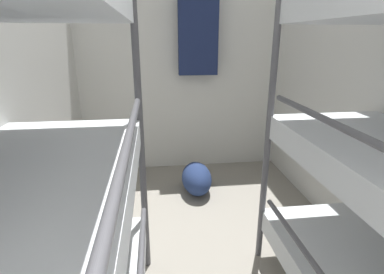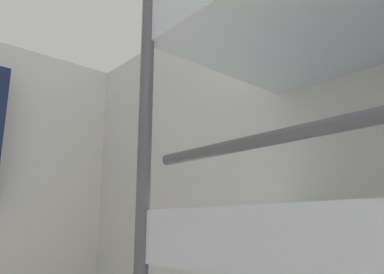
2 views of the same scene
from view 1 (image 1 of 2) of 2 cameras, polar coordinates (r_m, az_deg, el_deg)
The scene contains 4 objects.
wall_back at distance 3.66m, azimuth -2.06°, elevation 11.76°, with size 2.52×0.06×2.33m.
bunk_stack_left_near at distance 1.14m, azimuth -32.16°, elevation -13.72°, with size 0.80×1.85×1.98m.
duffel_bag at distance 3.23m, azimuth 0.88°, elevation -7.89°, with size 0.31×0.52×0.31m.
hanging_coat at distance 3.50m, azimuth 1.17°, elevation 19.11°, with size 0.44×0.12×0.90m.
Camera 1 is at (-0.32, 0.54, 1.59)m, focal length 28.00 mm.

